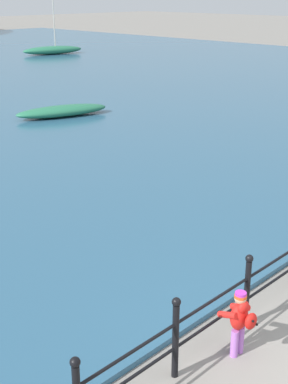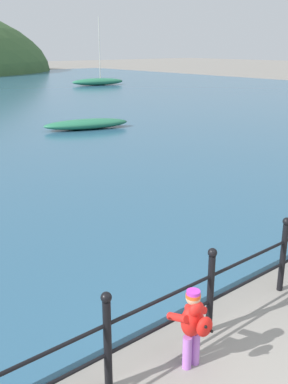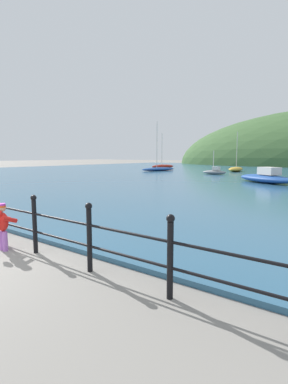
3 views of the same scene
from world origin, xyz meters
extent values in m
sphere|color=black|center=(-2.77, 1.50, 1.15)|extent=(0.12, 0.12, 0.12)
cylinder|color=black|center=(-1.13, 1.50, 0.55)|extent=(0.09, 0.09, 1.10)
sphere|color=black|center=(-1.13, 1.50, 1.15)|extent=(0.12, 0.12, 0.12)
cylinder|color=black|center=(0.50, 1.50, 0.55)|extent=(0.09, 0.09, 1.10)
sphere|color=black|center=(0.50, 1.50, 1.15)|extent=(0.12, 0.12, 0.12)
cylinder|color=black|center=(0.50, 1.50, 0.82)|extent=(9.82, 0.04, 0.04)
cylinder|color=black|center=(0.50, 1.50, 0.45)|extent=(9.82, 0.04, 0.04)
cylinder|color=#AD66C6|center=(-0.24, 1.18, 0.21)|extent=(0.11, 0.11, 0.42)
cylinder|color=#AD66C6|center=(-0.11, 1.17, 0.21)|extent=(0.11, 0.11, 0.42)
ellipsoid|color=red|center=(-0.17, 1.18, 0.62)|extent=(0.31, 0.23, 0.40)
ellipsoid|color=red|center=(-0.17, 1.12, 0.80)|extent=(0.20, 0.13, 0.18)
cylinder|color=red|center=(-0.31, 1.27, 0.67)|extent=(0.10, 0.32, 0.19)
cylinder|color=red|center=(-0.03, 1.26, 0.67)|extent=(0.10, 0.32, 0.19)
sphere|color=tan|center=(-0.17, 1.18, 0.92)|extent=(0.17, 0.17, 0.17)
cylinder|color=#E5511E|center=(-0.17, 1.18, 0.94)|extent=(0.17, 0.17, 0.04)
cylinder|color=#B233AD|center=(-0.17, 1.18, 0.98)|extent=(0.16, 0.16, 0.04)
ellipsoid|color=red|center=(-0.18, 0.98, 0.64)|extent=(0.22, 0.14, 0.24)
sphere|color=black|center=(-0.23, 0.92, 0.70)|extent=(0.04, 0.04, 0.04)
sphere|color=black|center=(-0.13, 0.91, 0.59)|extent=(0.04, 0.04, 0.04)
ellipsoid|color=#287551|center=(20.84, 33.68, 0.42)|extent=(5.07, 2.60, 0.64)
cylinder|color=beige|center=(21.08, 33.61, 3.43)|extent=(0.07, 0.07, 5.39)
ellipsoid|color=#287551|center=(7.34, 14.92, 0.32)|extent=(3.93, 2.15, 0.44)
camera|label=1|loc=(-5.60, -2.27, 4.83)|focal=50.00mm
camera|label=2|loc=(-3.45, -1.86, 3.63)|focal=42.00mm
camera|label=3|loc=(5.92, -1.89, 2.01)|focal=28.00mm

